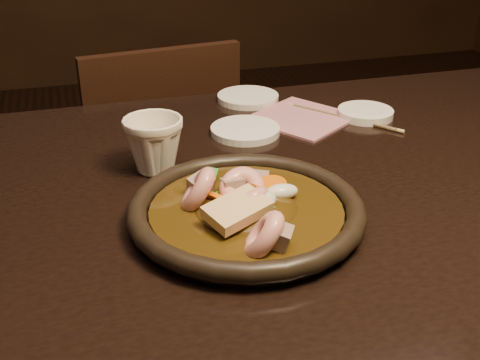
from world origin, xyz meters
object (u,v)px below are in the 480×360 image
object	(u,v)px
table	(350,232)
chair	(157,180)
plate	(246,212)
tea_cup	(154,143)

from	to	relation	value
table	chair	distance (m)	0.77
plate	tea_cup	xyz separation A→B (m)	(-0.09, 0.18, 0.03)
plate	tea_cup	bearing A→B (deg)	115.20
table	plate	xyz separation A→B (m)	(-0.18, -0.05, 0.09)
chair	tea_cup	bearing A→B (deg)	74.79
table	tea_cup	distance (m)	0.32
table	tea_cup	xyz separation A→B (m)	(-0.26, 0.13, 0.12)
chair	tea_cup	world-z (taller)	tea_cup
chair	tea_cup	size ratio (longest dim) A/B	9.07
chair	tea_cup	distance (m)	0.68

